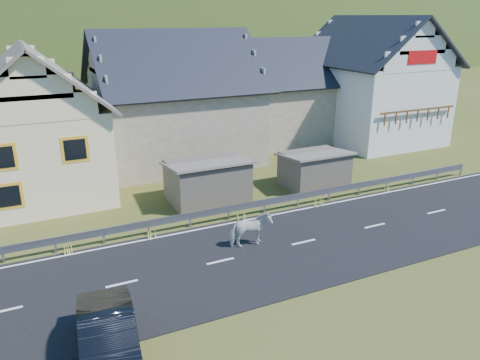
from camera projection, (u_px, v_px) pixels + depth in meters
ground at (304, 243)px, 20.70m from camera, size 160.00×160.00×0.00m
road at (304, 242)px, 20.69m from camera, size 60.00×7.00×0.04m
lane_markings at (304, 242)px, 20.68m from camera, size 60.00×6.60×0.01m
guardrail at (265, 203)px, 23.65m from camera, size 28.10×0.09×0.75m
shed_left at (207, 182)px, 25.08m from camera, size 4.30×3.30×2.40m
shed_right at (314, 170)px, 27.29m from camera, size 3.80×2.90×2.20m
house_cream at (32, 116)px, 25.47m from camera, size 7.80×9.80×8.30m
house_stone_a at (174, 92)px, 31.56m from camera, size 10.80×9.80×8.90m
house_stone_b at (286, 85)px, 37.42m from camera, size 9.80×8.80×8.10m
house_white at (371, 75)px, 36.99m from camera, size 8.80×10.80×9.70m
mountain at (63, 95)px, 182.95m from camera, size 440.00×280.00×260.00m
horse at (250, 230)px, 20.10m from camera, size 0.92×1.84×1.51m
car at (108, 340)px, 13.35m from camera, size 2.05×4.71×1.51m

